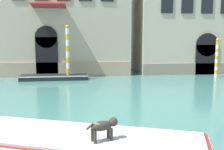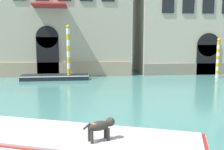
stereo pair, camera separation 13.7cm
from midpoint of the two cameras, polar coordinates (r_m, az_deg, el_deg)
The scene contains 5 objects.
boat_foreground at distance 7.64m, azimuth -9.28°, elevation -14.79°, with size 7.79×4.65×0.70m.
dog_on_deck at distance 6.85m, azimuth -1.83°, elevation -11.01°, with size 0.84×0.47×0.59m.
boat_moored_near_palazzo at distance 21.64m, azimuth -12.09°, elevation -0.43°, with size 5.42×1.55×0.41m.
mooring_pole_0 at distance 21.16m, azimuth -9.27°, elevation 4.87°, with size 0.28×0.28×4.36m.
mooring_pole_1 at distance 24.01m, azimuth 22.21°, elevation 3.49°, with size 0.27×0.27×3.33m.
Camera 2 is at (3.23, -1.80, 3.31)m, focal length 42.00 mm.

